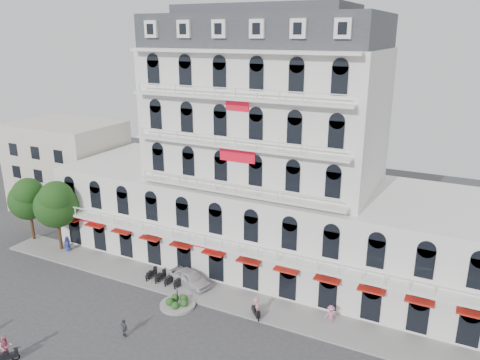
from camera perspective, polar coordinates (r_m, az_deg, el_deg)
name	(u,v)px	position (r m, az deg, el deg)	size (l,w,h in m)	color
ground	(166,355)	(38.25, -8.99, -20.34)	(120.00, 120.00, 0.00)	#38383A
sidewalk	(223,297)	(44.41, -2.05, -14.07)	(53.00, 4.00, 0.16)	gray
main_building	(265,170)	(47.81, 3.02, 1.25)	(45.00, 15.00, 25.80)	silver
flank_building_west	(69,166)	(67.72, -20.18, 1.59)	(14.00, 10.00, 12.00)	beige
traffic_island	(178,303)	(43.53, -7.61, -14.68)	(3.20, 3.20, 1.60)	gray
parked_scooter_row	(165,283)	(47.30, -9.09, -12.29)	(4.40, 1.80, 1.10)	black
tree_west_outer	(28,197)	(58.74, -24.40, -1.93)	(4.50, 4.48, 7.76)	#382314
tree_west_inner	(56,203)	(54.65, -21.51, -2.60)	(4.76, 4.76, 8.25)	#382314
parked_car	(190,278)	(46.17, -6.09, -11.81)	(1.88, 4.67, 1.59)	silver
rider_southwest	(6,349)	(40.28, -26.65, -17.92)	(1.15, 1.46, 2.33)	black
rider_center	(256,308)	(41.27, 1.95, -15.28)	(1.28, 1.33, 1.94)	black
pedestrian_left	(67,245)	(55.74, -20.29, -7.40)	(0.86, 0.56, 1.76)	navy
pedestrian_mid	(124,328)	(40.28, -13.93, -17.11)	(0.93, 0.39, 1.58)	#4D4E54
pedestrian_right	(331,315)	(41.25, 11.01, -15.85)	(1.13, 0.65, 1.75)	#CC6C9B
pedestrian_far	(67,244)	(55.72, -20.29, -7.36)	(0.68, 0.44, 1.85)	navy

